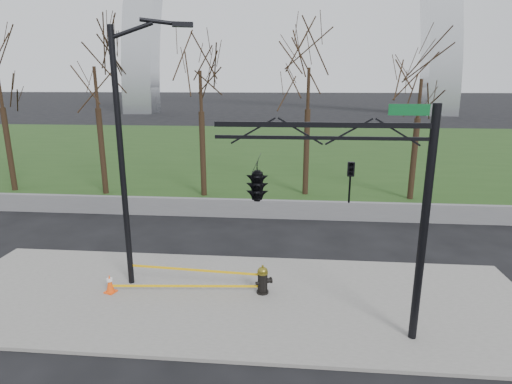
# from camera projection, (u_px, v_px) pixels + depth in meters

# --- Properties ---
(ground) EXTENTS (500.00, 500.00, 0.00)m
(ground) POSITION_uv_depth(u_px,v_px,m) (232.00, 299.00, 12.75)
(ground) COLOR black
(ground) RESTS_ON ground
(sidewalk) EXTENTS (18.00, 6.00, 0.10)m
(sidewalk) POSITION_uv_depth(u_px,v_px,m) (232.00, 298.00, 12.73)
(sidewalk) COLOR slate
(sidewalk) RESTS_ON ground
(grass_strip) EXTENTS (120.00, 40.00, 0.06)m
(grass_strip) POSITION_uv_depth(u_px,v_px,m) (276.00, 148.00, 41.62)
(grass_strip) COLOR #213E16
(grass_strip) RESTS_ON ground
(guardrail) EXTENTS (60.00, 0.30, 0.90)m
(guardrail) POSITION_uv_depth(u_px,v_px,m) (256.00, 209.00, 20.33)
(guardrail) COLOR #59595B
(guardrail) RESTS_ON ground
(tree_row) EXTENTS (33.40, 4.00, 8.00)m
(tree_row) POSITION_uv_depth(u_px,v_px,m) (152.00, 126.00, 23.82)
(tree_row) COLOR black
(tree_row) RESTS_ON ground
(fire_hydrant) EXTENTS (0.57, 0.41, 0.93)m
(fire_hydrant) POSITION_uv_depth(u_px,v_px,m) (263.00, 280.00, 12.84)
(fire_hydrant) COLOR black
(fire_hydrant) RESTS_ON sidewalk
(traffic_cone) EXTENTS (0.40, 0.40, 0.61)m
(traffic_cone) POSITION_uv_depth(u_px,v_px,m) (110.00, 283.00, 12.91)
(traffic_cone) COLOR #FE4C0D
(traffic_cone) RESTS_ON sidewalk
(street_light) EXTENTS (2.32, 0.90, 8.21)m
(street_light) POSITION_uv_depth(u_px,v_px,m) (128.00, 142.00, 12.49)
(street_light) COLOR black
(street_light) RESTS_ON ground
(traffic_signal_mast) EXTENTS (5.10, 2.49, 6.00)m
(traffic_signal_mast) POSITION_uv_depth(u_px,v_px,m) (289.00, 182.00, 9.94)
(traffic_signal_mast) COLOR black
(traffic_signal_mast) RESTS_ON ground
(caution_tape) EXTENTS (4.73, 0.70, 0.47)m
(caution_tape) POSITION_uv_depth(u_px,v_px,m) (190.00, 278.00, 13.01)
(caution_tape) COLOR #EDB40C
(caution_tape) RESTS_ON ground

